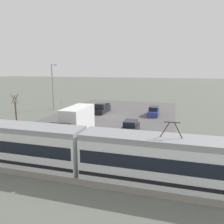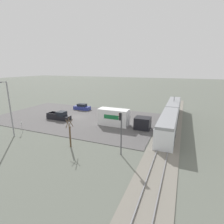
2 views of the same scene
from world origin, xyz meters
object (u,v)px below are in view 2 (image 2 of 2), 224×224
sedan_car_0 (119,113)px  no_parking_sign (22,126)px  traffic_light_pole (121,128)px  light_rail_tram (171,116)px  box_truck (120,118)px  street_lamp_near_crossing (9,106)px  pickup_truck (59,116)px  street_tree (70,134)px  sedan_car_1 (82,107)px

sedan_car_0 → no_parking_sign: bearing=-35.8°
sedan_car_0 → traffic_light_pole: 19.19m
light_rail_tram → box_truck: (5.31, -9.04, -0.17)m
traffic_light_pole → street_lamp_near_crossing: 19.07m
box_truck → pickup_truck: 14.05m
street_lamp_near_crossing → no_parking_sign: (-1.68, 0.15, -3.96)m
street_lamp_near_crossing → box_truck: bearing=127.8°
light_rail_tram → street_tree: bearing=-36.8°
sedan_car_1 → box_truck: bearing=-121.7°
box_truck → pickup_truck: bearing=-86.1°
pickup_truck → street_lamp_near_crossing: 11.62m
sedan_car_1 → traffic_light_pole: (19.62, 18.15, 2.95)m
light_rail_tram → box_truck: 10.49m
no_parking_sign → street_tree: bearing=82.5°
pickup_truck → no_parking_sign: bearing=-5.5°
street_tree → street_lamp_near_crossing: (0.17, -11.50, 3.18)m
light_rail_tram → street_tree: 20.96m
street_tree → light_rail_tram: bearing=143.2°
light_rail_tram → traffic_light_pole: bearing=-17.4°
no_parking_sign → street_lamp_near_crossing: bearing=-5.3°
sedan_car_0 → light_rail_tram: bearing=82.6°
sedan_car_1 → light_rail_tram: bearing=-98.4°
street_tree → street_lamp_near_crossing: bearing=-89.1°
box_truck → sedan_car_1: size_ratio=2.28×
box_truck → no_parking_sign: box_truck is taller
sedan_car_0 → sedan_car_1: bearing=-99.4°
sedan_car_1 → traffic_light_pole: size_ratio=0.79×
street_tree → traffic_light_pole: bearing=94.5°
pickup_truck → street_tree: bearing=44.9°
light_rail_tram → sedan_car_0: bearing=-97.4°
light_rail_tram → sedan_car_0: 11.95m
light_rail_tram → sedan_car_0: light_rail_tram is taller
light_rail_tram → pickup_truck: size_ratio=5.03×
light_rail_tram → street_lamp_near_crossing: bearing=-54.8°
light_rail_tram → sedan_car_1: bearing=-98.4°
light_rail_tram → box_truck: bearing=-59.6°
light_rail_tram → street_tree: light_rail_tram is taller
traffic_light_pole → street_tree: 7.69m
no_parking_sign → box_truck: bearing=123.8°
street_tree → pickup_truck: bearing=-135.1°
pickup_truck → street_lamp_near_crossing: bearing=-5.5°
pickup_truck → sedan_car_1: (-9.69, -0.19, -0.03)m
street_tree → sedan_car_1: bearing=-152.2°
box_truck → street_lamp_near_crossing: bearing=-52.2°
pickup_truck → sedan_car_0: 13.67m
pickup_truck → street_tree: size_ratio=1.19×
sedan_car_1 → no_parking_sign: bearing=177.9°
box_truck → street_tree: street_tree is taller
sedan_car_0 → street_tree: (18.31, -0.76, 1.30)m
sedan_car_1 → street_tree: size_ratio=1.01×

